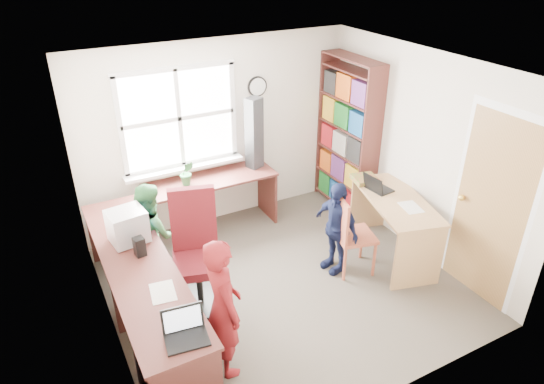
{
  "coord_description": "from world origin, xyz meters",
  "views": [
    {
      "loc": [
        -2.12,
        -3.73,
        3.47
      ],
      "look_at": [
        0.0,
        0.25,
        1.05
      ],
      "focal_mm": 32.0,
      "sensor_mm": 36.0,
      "label": 1
    }
  ],
  "objects_px": {
    "swivel_chair": "(197,257)",
    "wooden_chair": "(349,232)",
    "laptop_right": "(377,187)",
    "person_navy": "(336,227)",
    "bookshelf": "(347,139)",
    "person_green": "(152,234)",
    "crt_monitor": "(128,226)",
    "laptop_left": "(185,331)",
    "cd_tower": "(254,133)",
    "potted_plant": "(187,173)",
    "right_desk": "(395,215)",
    "l_desk": "(174,305)",
    "person_red": "(223,307)"
  },
  "relations": [
    {
      "from": "laptop_right",
      "to": "potted_plant",
      "type": "distance_m",
      "value": 2.28
    },
    {
      "from": "person_green",
      "to": "person_navy",
      "type": "bearing_deg",
      "value": -120.93
    },
    {
      "from": "cd_tower",
      "to": "person_red",
      "type": "bearing_deg",
      "value": -141.96
    },
    {
      "from": "l_desk",
      "to": "person_red",
      "type": "distance_m",
      "value": 0.6
    },
    {
      "from": "cd_tower",
      "to": "potted_plant",
      "type": "height_order",
      "value": "cd_tower"
    },
    {
      "from": "laptop_left",
      "to": "person_green",
      "type": "relative_size",
      "value": 0.3
    },
    {
      "from": "swivel_chair",
      "to": "laptop_left",
      "type": "distance_m",
      "value": 1.33
    },
    {
      "from": "bookshelf",
      "to": "laptop_right",
      "type": "distance_m",
      "value": 1.06
    },
    {
      "from": "swivel_chair",
      "to": "wooden_chair",
      "type": "distance_m",
      "value": 1.71
    },
    {
      "from": "crt_monitor",
      "to": "laptop_left",
      "type": "height_order",
      "value": "crt_monitor"
    },
    {
      "from": "l_desk",
      "to": "person_red",
      "type": "height_order",
      "value": "person_red"
    },
    {
      "from": "crt_monitor",
      "to": "person_red",
      "type": "height_order",
      "value": "person_red"
    },
    {
      "from": "right_desk",
      "to": "person_navy",
      "type": "xyz_separation_m",
      "value": [
        -0.77,
        0.09,
        0.0
      ]
    },
    {
      "from": "cd_tower",
      "to": "l_desk",
      "type": "bearing_deg",
      "value": -153.87
    },
    {
      "from": "l_desk",
      "to": "cd_tower",
      "type": "distance_m",
      "value": 2.57
    },
    {
      "from": "swivel_chair",
      "to": "cd_tower",
      "type": "height_order",
      "value": "cd_tower"
    },
    {
      "from": "laptop_right",
      "to": "potted_plant",
      "type": "bearing_deg",
      "value": 51.7
    },
    {
      "from": "bookshelf",
      "to": "person_green",
      "type": "relative_size",
      "value": 1.75
    },
    {
      "from": "l_desk",
      "to": "person_red",
      "type": "bearing_deg",
      "value": -57.43
    },
    {
      "from": "right_desk",
      "to": "cd_tower",
      "type": "relative_size",
      "value": 1.54
    },
    {
      "from": "l_desk",
      "to": "person_navy",
      "type": "xyz_separation_m",
      "value": [
        1.98,
        0.27,
        0.1
      ]
    },
    {
      "from": "laptop_left",
      "to": "person_red",
      "type": "height_order",
      "value": "person_red"
    },
    {
      "from": "person_navy",
      "to": "person_red",
      "type": "bearing_deg",
      "value": -72.89
    },
    {
      "from": "laptop_right",
      "to": "wooden_chair",
      "type": "bearing_deg",
      "value": 110.64
    },
    {
      "from": "l_desk",
      "to": "crt_monitor",
      "type": "bearing_deg",
      "value": 102.26
    },
    {
      "from": "laptop_right",
      "to": "person_navy",
      "type": "height_order",
      "value": "person_navy"
    },
    {
      "from": "crt_monitor",
      "to": "person_green",
      "type": "height_order",
      "value": "person_green"
    },
    {
      "from": "person_green",
      "to": "person_navy",
      "type": "height_order",
      "value": "person_green"
    },
    {
      "from": "laptop_right",
      "to": "person_green",
      "type": "relative_size",
      "value": 0.27
    },
    {
      "from": "right_desk",
      "to": "bookshelf",
      "type": "relative_size",
      "value": 0.68
    },
    {
      "from": "wooden_chair",
      "to": "crt_monitor",
      "type": "distance_m",
      "value": 2.38
    },
    {
      "from": "bookshelf",
      "to": "wooden_chair",
      "type": "relative_size",
      "value": 2.2
    },
    {
      "from": "person_red",
      "to": "laptop_right",
      "type": "bearing_deg",
      "value": -66.81
    },
    {
      "from": "bookshelf",
      "to": "potted_plant",
      "type": "relative_size",
      "value": 6.63
    },
    {
      "from": "potted_plant",
      "to": "cd_tower",
      "type": "bearing_deg",
      "value": 5.07
    },
    {
      "from": "crt_monitor",
      "to": "laptop_left",
      "type": "xyz_separation_m",
      "value": [
        0.06,
        -1.5,
        -0.12
      ]
    },
    {
      "from": "potted_plant",
      "to": "bookshelf",
      "type": "bearing_deg",
      "value": -5.38
    },
    {
      "from": "laptop_right",
      "to": "person_red",
      "type": "xyz_separation_m",
      "value": [
        -2.37,
        -0.93,
        -0.14
      ]
    },
    {
      "from": "laptop_right",
      "to": "crt_monitor",
      "type": "bearing_deg",
      "value": 77.63
    },
    {
      "from": "cd_tower",
      "to": "swivel_chair",
      "type": "bearing_deg",
      "value": -155.21
    },
    {
      "from": "wooden_chair",
      "to": "crt_monitor",
      "type": "bearing_deg",
      "value": 178.72
    },
    {
      "from": "wooden_chair",
      "to": "person_green",
      "type": "relative_size",
      "value": 0.8
    },
    {
      "from": "wooden_chair",
      "to": "laptop_left",
      "type": "height_order",
      "value": "laptop_left"
    },
    {
      "from": "swivel_chair",
      "to": "crt_monitor",
      "type": "xyz_separation_m",
      "value": [
        -0.58,
        0.29,
        0.38
      ]
    },
    {
      "from": "laptop_right",
      "to": "person_red",
      "type": "height_order",
      "value": "person_red"
    },
    {
      "from": "potted_plant",
      "to": "laptop_left",
      "type": "bearing_deg",
      "value": -109.75
    },
    {
      "from": "swivel_chair",
      "to": "wooden_chair",
      "type": "xyz_separation_m",
      "value": [
        1.68,
        -0.31,
        -0.03
      ]
    },
    {
      "from": "wooden_chair",
      "to": "person_navy",
      "type": "height_order",
      "value": "person_navy"
    },
    {
      "from": "l_desk",
      "to": "bookshelf",
      "type": "xyz_separation_m",
      "value": [
        2.96,
        1.47,
        0.55
      ]
    },
    {
      "from": "bookshelf",
      "to": "swivel_chair",
      "type": "xyz_separation_m",
      "value": [
        -2.55,
        -0.98,
        -0.46
      ]
    }
  ]
}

